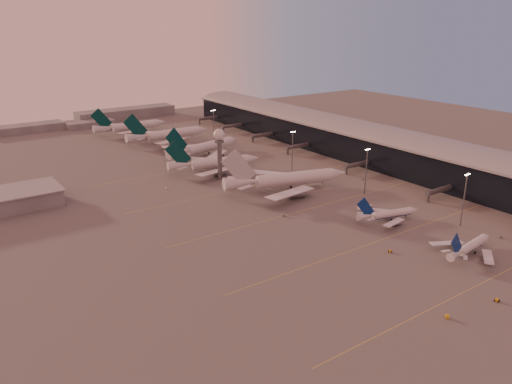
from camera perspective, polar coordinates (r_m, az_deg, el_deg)
ground at (r=198.71m, az=12.92°, el=-7.57°), size 700.00×700.00×0.00m
taxiway_markings at (r=254.22m, az=8.26°, el=-1.20°), size 180.00×185.25×0.02m
terminal at (r=340.90m, az=11.78°, el=5.72°), size 57.00×362.00×23.04m
radar_tower at (r=282.63m, az=-4.22°, el=5.49°), size 6.40×6.40×31.10m
mast_a at (r=237.25m, az=22.70°, el=-0.53°), size 3.60×0.56×25.00m
mast_b at (r=266.34m, az=12.49°, el=2.60°), size 3.60×0.56×25.00m
mast_c at (r=301.51m, az=4.18°, el=4.95°), size 3.60×0.56×25.00m
mast_d at (r=372.79m, az=-4.87°, el=7.71°), size 3.60×0.56×25.00m
distant_horizon at (r=469.85m, az=-17.55°, el=8.07°), size 165.00×37.50×9.00m
narrowbody_near at (r=214.51m, az=23.25°, el=-5.88°), size 32.85×26.09×12.86m
narrowbody_mid at (r=236.66m, az=14.85°, el=-2.57°), size 32.45×25.55×12.95m
widebody_white at (r=269.48m, az=3.61°, el=1.14°), size 69.98×55.33×25.21m
greentail_a at (r=304.24m, az=-4.75°, el=3.12°), size 57.54×45.97×21.19m
greentail_b at (r=339.60m, az=-5.83°, el=4.87°), size 63.38×50.57×23.44m
greentail_c at (r=381.93m, az=-9.97°, el=6.31°), size 66.29×53.54×24.08m
greentail_d at (r=419.78m, az=-14.10°, el=7.14°), size 61.34×49.54×22.28m
gsv_truck_a at (r=169.96m, az=21.01°, el=-12.88°), size 6.02×5.62×2.45m
gsv_tug_near at (r=185.24m, az=25.83°, el=-11.07°), size 2.44×3.59×0.96m
gsv_catering_a at (r=235.20m, az=26.18°, el=-4.21°), size 5.79×3.07×4.59m
gsv_tug_mid at (r=206.39m, az=15.07°, el=-6.56°), size 3.49×3.62×0.90m
gsv_truck_b at (r=251.86m, az=12.99°, el=-1.41°), size 6.23×3.23×2.40m
gsv_truck_c at (r=234.57m, az=3.20°, el=-2.49°), size 4.95×6.02×2.36m
gsv_catering_b at (r=292.96m, az=12.12°, el=1.75°), size 5.07×2.64×4.05m
gsv_truck_d at (r=274.96m, az=-10.28°, el=0.49°), size 2.92×5.06×1.93m
gsv_tug_hangar at (r=332.46m, az=-0.22°, el=4.01°), size 4.25×3.45×1.05m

